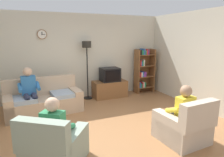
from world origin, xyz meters
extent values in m
plane|color=#9E6B42|center=(0.00, 0.00, 0.00)|extent=(12.00, 12.00, 0.00)
cube|color=beige|center=(0.00, 2.66, 1.35)|extent=(6.20, 0.12, 2.70)
cylinder|color=brown|center=(-1.12, 2.58, 2.05)|extent=(0.28, 0.03, 0.28)
cylinder|color=white|center=(-1.12, 2.56, 2.05)|extent=(0.24, 0.01, 0.24)
cube|color=black|center=(-1.12, 2.56, 2.08)|extent=(0.02, 0.01, 0.09)
cube|color=black|center=(-1.08, 2.56, 2.05)|extent=(0.11, 0.01, 0.01)
cube|color=beige|center=(2.86, 0.00, 1.35)|extent=(0.12, 5.80, 2.70)
cube|color=tan|center=(-1.26, 1.60, 0.21)|extent=(1.98, 1.04, 0.42)
cube|color=tan|center=(-1.29, 1.96, 0.66)|extent=(1.91, 0.40, 0.48)
cube|color=tan|center=(-0.42, 1.69, 0.28)|extent=(0.31, 0.86, 0.56)
cube|color=tan|center=(-2.09, 1.51, 0.28)|extent=(0.31, 0.86, 0.56)
cube|color=#9EADBC|center=(-0.75, 1.60, 0.47)|extent=(0.67, 0.74, 0.10)
cube|color=#9EADBC|center=(-1.75, 1.50, 0.47)|extent=(0.67, 0.74, 0.10)
cube|color=brown|center=(0.88, 2.25, 0.27)|extent=(1.10, 0.56, 0.54)
cube|color=black|center=(0.88, 2.51, 0.30)|extent=(1.10, 0.04, 0.03)
cube|color=black|center=(0.88, 2.23, 0.76)|extent=(0.60, 0.48, 0.44)
cube|color=black|center=(0.88, 1.98, 0.76)|extent=(0.50, 0.01, 0.36)
cube|color=brown|center=(1.93, 2.30, 0.78)|extent=(0.04, 0.36, 1.55)
cube|color=brown|center=(2.57, 2.30, 0.78)|extent=(0.04, 0.36, 1.55)
cube|color=brown|center=(2.25, 2.47, 0.78)|extent=(0.64, 0.02, 1.55)
cube|color=brown|center=(2.25, 2.30, 0.19)|extent=(0.60, 0.34, 0.02)
cube|color=#2D59A5|center=(2.01, 2.28, 0.30)|extent=(0.06, 0.28, 0.19)
cube|color=#267F4C|center=(2.06, 2.28, 0.28)|extent=(0.04, 0.28, 0.14)
cube|color=red|center=(2.11, 2.28, 0.31)|extent=(0.03, 0.28, 0.20)
cube|color=silver|center=(2.15, 2.28, 0.30)|extent=(0.04, 0.28, 0.19)
cube|color=#267F4C|center=(2.21, 2.28, 0.30)|extent=(0.04, 0.28, 0.18)
cube|color=brown|center=(2.25, 2.30, 0.58)|extent=(0.60, 0.34, 0.02)
cube|color=red|center=(2.00, 2.28, 0.67)|extent=(0.05, 0.28, 0.16)
cube|color=silver|center=(2.06, 2.28, 0.68)|extent=(0.05, 0.28, 0.17)
cube|color=#2D59A5|center=(2.11, 2.28, 0.69)|extent=(0.04, 0.28, 0.19)
cube|color=#72338C|center=(2.16, 2.28, 0.67)|extent=(0.05, 0.28, 0.15)
cube|color=#72338C|center=(2.21, 2.28, 0.68)|extent=(0.04, 0.28, 0.17)
cube|color=brown|center=(2.25, 2.30, 0.97)|extent=(0.60, 0.34, 0.02)
cube|color=red|center=(2.00, 2.28, 1.09)|extent=(0.04, 0.28, 0.22)
cube|color=#2D59A5|center=(2.04, 2.28, 1.06)|extent=(0.03, 0.28, 0.16)
cube|color=#267F4C|center=(2.09, 2.28, 1.07)|extent=(0.03, 0.28, 0.18)
cube|color=silver|center=(2.13, 2.28, 1.09)|extent=(0.04, 0.28, 0.22)
cube|color=brown|center=(2.25, 2.30, 1.36)|extent=(0.60, 0.34, 0.02)
cube|color=black|center=(2.00, 2.28, 1.45)|extent=(0.05, 0.28, 0.17)
cube|color=#267F4C|center=(2.06, 2.28, 1.45)|extent=(0.06, 0.28, 0.16)
cube|color=#2D59A5|center=(2.13, 2.28, 1.47)|extent=(0.06, 0.28, 0.21)
cube|color=#267F4C|center=(2.18, 2.28, 1.44)|extent=(0.04, 0.28, 0.14)
cube|color=red|center=(2.24, 2.28, 1.46)|extent=(0.05, 0.28, 0.19)
cube|color=#72338C|center=(2.29, 2.28, 1.45)|extent=(0.03, 0.28, 0.17)
cylinder|color=black|center=(0.15, 2.35, 0.01)|extent=(0.28, 0.28, 0.03)
cylinder|color=black|center=(0.15, 2.35, 0.85)|extent=(0.04, 0.04, 1.70)
cylinder|color=black|center=(0.15, 2.35, 1.75)|extent=(0.28, 0.28, 0.20)
cube|color=gray|center=(-1.26, -0.73, 0.20)|extent=(1.14, 1.15, 0.40)
cube|color=gray|center=(-1.47, -1.03, 0.65)|extent=(0.76, 0.61, 0.50)
cube|color=gray|center=(-1.49, -0.53, 0.28)|extent=(0.63, 0.77, 0.56)
cube|color=gray|center=(-1.00, -0.88, 0.28)|extent=(0.63, 0.77, 0.56)
cube|color=#BCAD99|center=(1.09, -0.92, 0.20)|extent=(0.85, 0.89, 0.40)
cube|color=#BCAD99|center=(1.11, -1.29, 0.65)|extent=(0.81, 0.23, 0.50)
cube|color=#BCAD99|center=(0.79, -0.92, 0.28)|extent=(0.25, 0.81, 0.56)
cube|color=#BCAD99|center=(1.39, -0.88, 0.28)|extent=(0.25, 0.81, 0.56)
cube|color=#3372B2|center=(-1.60, 1.65, 0.78)|extent=(0.36, 0.23, 0.48)
sphere|color=#D8AD8C|center=(-1.60, 1.64, 1.13)|extent=(0.22, 0.22, 0.22)
cylinder|color=#2D334C|center=(-1.49, 1.47, 0.54)|extent=(0.17, 0.39, 0.13)
cylinder|color=#2D334C|center=(-1.67, 1.45, 0.54)|extent=(0.17, 0.39, 0.13)
cylinder|color=#2D334C|center=(-1.47, 1.28, 0.26)|extent=(0.12, 0.12, 0.52)
cylinder|color=#2D334C|center=(-1.65, 1.26, 0.26)|extent=(0.12, 0.12, 0.52)
cylinder|color=#3372B2|center=(-1.38, 1.57, 0.76)|extent=(0.12, 0.34, 0.20)
cylinder|color=#3372B2|center=(-1.80, 1.53, 0.76)|extent=(0.12, 0.34, 0.20)
cube|color=#338C59|center=(-1.28, -0.77, 0.66)|extent=(0.39, 0.36, 0.48)
sphere|color=#D8AD8C|center=(-1.28, -0.76, 1.01)|extent=(0.22, 0.22, 0.22)
cylinder|color=#4C4742|center=(-1.25, -0.56, 0.42)|extent=(0.33, 0.38, 0.13)
cylinder|color=#4C4742|center=(-1.10, -0.66, 0.42)|extent=(0.33, 0.38, 0.13)
cylinder|color=#4C4742|center=(-1.14, -0.41, 0.20)|extent=(0.15, 0.15, 0.40)
cylinder|color=#4C4742|center=(-0.99, -0.51, 0.20)|extent=(0.15, 0.15, 0.40)
cylinder|color=#338C59|center=(-1.40, -0.56, 0.64)|extent=(0.27, 0.32, 0.20)
cylinder|color=#338C59|center=(-1.06, -0.81, 0.64)|extent=(0.27, 0.32, 0.20)
cube|color=yellow|center=(1.09, -0.97, 0.66)|extent=(0.35, 0.22, 0.48)
sphere|color=#A37A5B|center=(1.09, -0.96, 1.01)|extent=(0.22, 0.22, 0.22)
cylinder|color=black|center=(0.99, -0.79, 0.42)|extent=(0.16, 0.39, 0.13)
cylinder|color=black|center=(1.17, -0.78, 0.42)|extent=(0.16, 0.39, 0.13)
cylinder|color=black|center=(0.98, -0.60, 0.20)|extent=(0.12, 0.12, 0.40)
cylinder|color=black|center=(1.16, -0.59, 0.20)|extent=(0.12, 0.12, 0.40)
cylinder|color=yellow|center=(0.88, -0.88, 0.64)|extent=(0.11, 0.34, 0.20)
cylinder|color=yellow|center=(1.29, -0.86, 0.64)|extent=(0.11, 0.34, 0.20)
camera|label=1|loc=(-1.55, -3.68, 2.01)|focal=31.77mm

